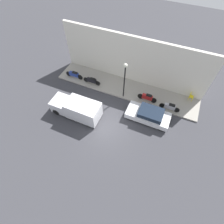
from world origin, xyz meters
The scene contains 11 objects.
ground_plane centered at (0.00, 0.00, 0.00)m, with size 60.00×60.00×0.00m, color #38383D.
sidewalk centered at (5.23, 0.00, 0.07)m, with size 2.93×15.52×0.15m.
building_facade centered at (6.85, 0.00, 2.64)m, with size 0.30×15.52×5.29m.
parked_car centered at (2.38, -3.34, 0.60)m, with size 1.82×4.07×1.22m.
delivery_van centered at (0.15, 3.07, 0.95)m, with size 1.81×4.78×1.87m.
motorcycle_black centered at (4.40, 3.69, 0.58)m, with size 0.30×2.02×0.79m.
scooter_silver centered at (4.16, -4.97, 0.59)m, with size 0.30×1.97×0.81m.
motorcycle_blue centered at (4.47, 5.96, 0.60)m, with size 0.30×2.11×0.83m.
motorcycle_red centered at (4.44, -2.61, 0.61)m, with size 0.30×1.98×0.86m.
streetlamp centered at (4.05, -0.17, 3.07)m, with size 0.38×0.38×4.13m.
cafe_chair centered at (6.31, -6.62, 0.67)m, with size 0.40×0.40×0.90m.
Camera 1 is at (-7.74, -3.98, 13.88)m, focal length 28.00 mm.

